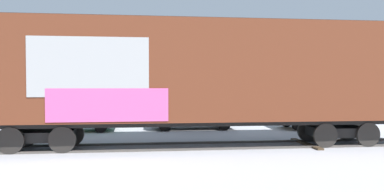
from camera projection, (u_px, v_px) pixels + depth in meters
The scene contains 8 objects.
ground_plane at pixel (224, 146), 13.49m from camera, with size 260.00×260.00×0.00m, color #B2B5BC.
track at pixel (205, 146), 13.43m from camera, with size 60.02×3.81×0.08m.
freight_car at pixel (197, 74), 13.31m from camera, with size 17.73×3.19×4.86m.
flagpole at pixel (312, 58), 28.15m from camera, with size 0.59×1.22×7.27m.
hillside at pixel (172, 73), 76.42m from camera, with size 159.45×38.55×14.49m.
parked_car_green at pixel (69, 115), 17.97m from camera, with size 4.65×2.26×1.71m.
parked_car_black at pixel (192, 113), 18.94m from camera, with size 4.55×2.10×1.66m.
parked_car_tan at pixel (319, 113), 19.12m from camera, with size 4.67×1.99×1.64m.
Camera 1 is at (-2.40, -13.27, 2.32)m, focal length 33.21 mm.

